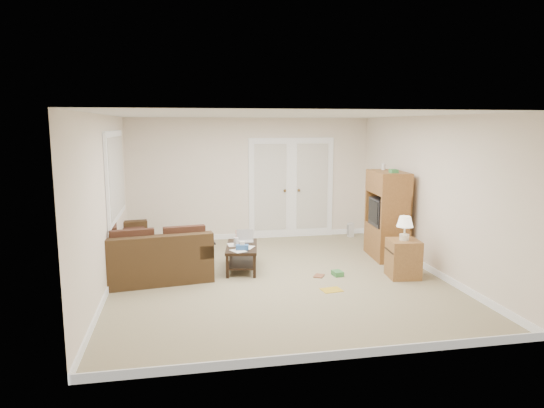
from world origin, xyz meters
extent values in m
plane|color=tan|center=(0.00, 0.00, 0.00)|extent=(5.50, 5.50, 0.00)
cube|color=silver|center=(0.00, 0.00, 2.50)|extent=(5.00, 5.50, 0.02)
cube|color=white|center=(-2.50, 0.00, 1.25)|extent=(0.02, 5.50, 2.50)
cube|color=white|center=(2.50, 0.00, 1.25)|extent=(0.02, 5.50, 2.50)
cube|color=white|center=(0.00, 2.75, 1.25)|extent=(5.00, 0.02, 2.50)
cube|color=white|center=(0.00, -2.75, 1.25)|extent=(5.00, 0.02, 2.50)
cube|color=silver|center=(0.40, 2.72, 1.02)|extent=(0.90, 0.04, 2.13)
cube|color=silver|center=(1.30, 2.72, 1.02)|extent=(0.90, 0.04, 2.13)
cube|color=white|center=(0.40, 2.69, 1.07)|extent=(0.68, 0.02, 1.80)
cube|color=white|center=(1.30, 2.69, 1.07)|extent=(0.68, 0.02, 1.80)
cube|color=silver|center=(-2.47, 1.00, 1.55)|extent=(0.04, 1.92, 1.42)
cube|color=white|center=(-2.44, 1.00, 1.55)|extent=(0.02, 1.74, 1.24)
cube|color=#442F1A|center=(-2.36, 1.20, 0.19)|extent=(1.07, 2.14, 0.37)
cube|color=#442F1A|center=(-2.65, 1.16, 0.57)|extent=(0.49, 2.06, 0.38)
cube|color=#442F1A|center=(-2.48, 2.11, 0.47)|extent=(0.82, 0.32, 0.20)
cube|color=#47291C|center=(-2.29, 1.21, 0.43)|extent=(0.80, 2.02, 0.11)
cube|color=#442F1A|center=(-1.82, 0.24, 0.19)|extent=(1.70, 1.01, 0.37)
cube|color=#442F1A|center=(-1.78, -0.05, 0.57)|extent=(1.62, 0.43, 0.38)
cube|color=#442F1A|center=(-1.13, 0.33, 0.47)|extent=(0.32, 0.82, 0.20)
cube|color=#47291C|center=(-1.83, 0.31, 0.43)|extent=(1.57, 0.74, 0.11)
cube|color=black|center=(-1.13, 0.33, 0.58)|extent=(0.38, 0.75, 0.03)
cube|color=#B51813|center=(-1.16, 0.53, 0.60)|extent=(0.30, 0.14, 0.02)
cube|color=black|center=(-0.48, 0.54, 0.38)|extent=(0.64, 1.05, 0.04)
cube|color=black|center=(-0.48, 0.54, 0.13)|extent=(0.56, 0.97, 0.03)
cylinder|color=silver|center=(-0.58, 0.51, 0.48)|extent=(0.08, 0.08, 0.14)
cylinder|color=#B51813|center=(-0.58, 0.51, 0.61)|extent=(0.01, 0.01, 0.13)
cube|color=#315EA0|center=(-0.51, 0.27, 0.44)|extent=(0.21, 0.14, 0.08)
cube|color=white|center=(-0.50, 0.45, 0.41)|extent=(0.40, 0.58, 0.00)
cube|color=brown|center=(2.16, 0.81, 0.29)|extent=(0.61, 1.01, 0.58)
cube|color=brown|center=(2.16, 0.81, 1.36)|extent=(0.61, 1.01, 0.39)
cube|color=black|center=(2.14, 0.81, 0.82)|extent=(0.51, 0.62, 0.48)
cube|color=black|center=(1.91, 0.83, 0.84)|extent=(0.05, 0.50, 0.39)
cube|color=#3B8342|center=(2.14, 0.57, 1.58)|extent=(0.13, 0.18, 0.06)
cylinder|color=silver|center=(2.19, 1.10, 1.61)|extent=(0.07, 0.07, 0.12)
cube|color=olive|center=(1.94, -0.34, 0.30)|extent=(0.50, 0.50, 0.60)
cylinder|color=white|center=(1.94, -0.34, 0.64)|extent=(0.15, 0.15, 0.09)
cylinder|color=white|center=(1.94, -0.34, 0.75)|extent=(0.03, 0.03, 0.13)
cone|color=#EEE3CD|center=(1.94, -0.34, 0.89)|extent=(0.26, 0.26, 0.16)
cube|color=silver|center=(2.09, 2.45, 0.15)|extent=(0.13, 0.12, 0.30)
cube|color=gold|center=(0.66, -0.72, 0.00)|extent=(0.32, 0.27, 0.01)
cube|color=#3B8342|center=(0.96, -0.08, 0.04)|extent=(0.16, 0.20, 0.08)
imported|color=brown|center=(0.60, -0.02, 0.01)|extent=(0.23, 0.24, 0.01)
camera|label=1|loc=(-1.43, -7.13, 2.35)|focal=32.00mm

